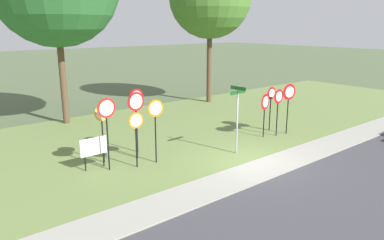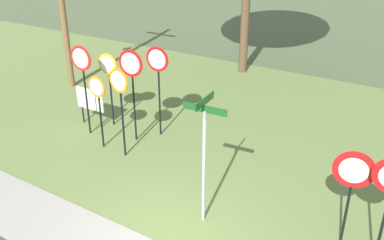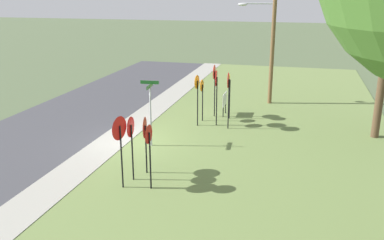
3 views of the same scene
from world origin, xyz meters
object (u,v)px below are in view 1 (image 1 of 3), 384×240
at_px(notice_board, 94,148).
at_px(street_name_post, 237,114).
at_px(stop_sign_near_left, 107,118).
at_px(yield_sign_near_left, 289,96).
at_px(stop_sign_far_right, 156,118).
at_px(stop_sign_center_tall, 136,110).
at_px(yield_sign_far_left, 279,101).
at_px(yield_sign_near_right, 271,98).
at_px(stop_sign_near_right, 136,129).
at_px(stop_sign_far_left, 102,121).
at_px(stop_sign_far_center, 136,106).
at_px(yield_sign_far_right, 265,105).

bearing_deg(notice_board, street_name_post, -22.90).
xyz_separation_m(stop_sign_near_left, yield_sign_near_left, (9.40, -1.31, -0.12)).
xyz_separation_m(stop_sign_far_right, street_name_post, (3.35, -1.26, -0.13)).
relative_size(stop_sign_center_tall, yield_sign_far_left, 1.19).
bearing_deg(notice_board, stop_sign_far_right, -25.08).
bearing_deg(yield_sign_near_right, stop_sign_near_left, 179.77).
xyz_separation_m(stop_sign_near_right, yield_sign_near_left, (8.43, -0.87, 0.37)).
distance_m(stop_sign_far_left, yield_sign_far_left, 8.75).
distance_m(stop_sign_far_center, yield_sign_far_right, 6.43).
height_order(stop_sign_near_left, stop_sign_far_right, stop_sign_near_left).
distance_m(yield_sign_near_right, yield_sign_far_left, 1.03).
bearing_deg(stop_sign_far_right, stop_sign_far_left, 145.70).
distance_m(stop_sign_near_left, stop_sign_far_center, 2.24).
bearing_deg(stop_sign_near_right, yield_sign_near_left, -3.30).
relative_size(yield_sign_far_left, notice_board, 1.92).
bearing_deg(stop_sign_far_left, yield_sign_far_left, -20.22).
bearing_deg(stop_sign_far_right, yield_sign_far_left, -0.69).
relative_size(yield_sign_far_left, yield_sign_far_right, 1.09).
bearing_deg(stop_sign_far_center, notice_board, -169.82).
relative_size(stop_sign_far_center, notice_board, 2.26).
relative_size(stop_sign_near_right, street_name_post, 0.75).
xyz_separation_m(stop_sign_far_left, stop_sign_far_right, (1.64, -1.36, 0.15)).
height_order(yield_sign_near_right, notice_board, yield_sign_near_right).
bearing_deg(stop_sign_far_right, stop_sign_near_left, 170.41).
bearing_deg(yield_sign_near_left, notice_board, -179.52).
bearing_deg(street_name_post, stop_sign_near_right, 158.09).
height_order(stop_sign_far_left, street_name_post, street_name_post).
distance_m(stop_sign_near_left, yield_sign_near_left, 9.50).
bearing_deg(stop_sign_near_left, stop_sign_far_right, -17.13).
distance_m(stop_sign_far_left, notice_board, 1.14).
bearing_deg(stop_sign_near_right, street_name_post, -14.59).
relative_size(stop_sign_near_left, yield_sign_near_right, 1.21).
height_order(stop_sign_near_right, yield_sign_far_left, yield_sign_far_left).
bearing_deg(stop_sign_near_right, stop_sign_center_tall, 60.40).
height_order(stop_sign_near_right, street_name_post, street_name_post).
height_order(stop_sign_far_left, yield_sign_far_left, stop_sign_far_left).
distance_m(stop_sign_far_right, street_name_post, 3.58).
height_order(stop_sign_far_right, yield_sign_near_right, stop_sign_far_right).
bearing_deg(stop_sign_far_right, stop_sign_center_tall, 115.37).
distance_m(stop_sign_far_center, stop_sign_far_right, 1.61).
xyz_separation_m(stop_sign_near_left, stop_sign_far_right, (1.85, -0.49, -0.19)).
bearing_deg(yield_sign_near_right, yield_sign_far_left, -119.29).
relative_size(yield_sign_far_right, street_name_post, 0.75).
xyz_separation_m(stop_sign_center_tall, yield_sign_far_right, (6.50, -1.36, -0.46)).
xyz_separation_m(stop_sign_far_center, street_name_post, (3.26, -2.86, -0.31)).
bearing_deg(stop_sign_center_tall, stop_sign_far_left, 156.20).
height_order(stop_sign_near_right, stop_sign_far_left, stop_sign_far_left).
bearing_deg(notice_board, stop_sign_near_right, -36.06).
bearing_deg(yield_sign_far_left, notice_board, 167.64).
height_order(yield_sign_far_left, yield_sign_far_right, yield_sign_far_left).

